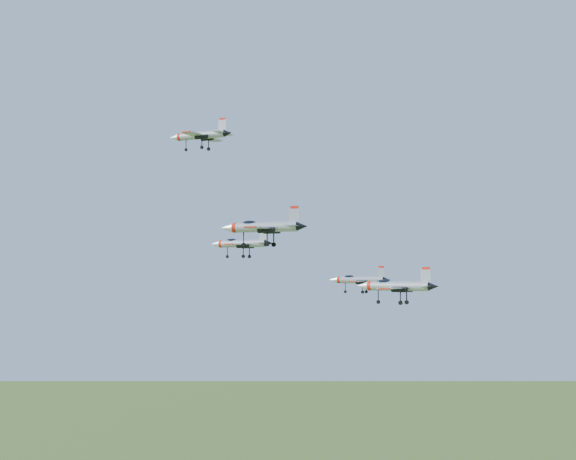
% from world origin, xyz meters
% --- Properties ---
extents(jet_lead, '(13.50, 11.18, 3.61)m').
position_xyz_m(jet_lead, '(-23.45, 10.84, 161.75)').
color(jet_lead, '#B0B6BD').
extents(jet_left_high, '(11.33, 9.40, 3.03)m').
position_xyz_m(jet_left_high, '(-8.45, -4.07, 140.96)').
color(jet_left_high, '#B0B6BD').
extents(jet_right_high, '(13.75, 11.30, 3.68)m').
position_xyz_m(jet_right_high, '(-0.65, -13.94, 142.94)').
color(jet_right_high, '#B0B6BD').
extents(jet_left_low, '(10.85, 8.96, 2.90)m').
position_xyz_m(jet_left_low, '(7.88, 7.58, 135.08)').
color(jet_left_low, '#B0B6BD').
extents(jet_right_low, '(11.88, 9.98, 3.19)m').
position_xyz_m(jet_right_low, '(19.42, -15.56, 134.52)').
color(jet_right_low, '#B0B6BD').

